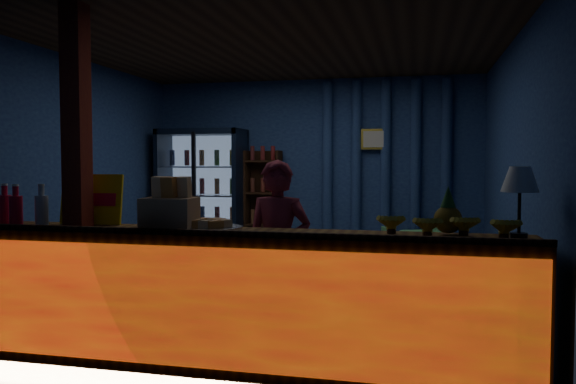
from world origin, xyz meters
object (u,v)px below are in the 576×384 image
Objects in this scene: shopkeeper at (278,253)px; table_lamp at (520,182)px; green_chair at (415,253)px; pastry_tray at (209,226)px.

table_lamp is at bearing -11.20° from shopkeeper.
shopkeeper is 3.18× the size of table_lamp.
pastry_tray is (-1.43, -3.26, 0.65)m from green_chair.
green_chair is 1.49× the size of pastry_tray.
shopkeeper reaches higher than table_lamp.
shopkeeper is at bearing 49.20° from pastry_tray.
pastry_tray reaches higher than green_chair.
table_lamp reaches higher than green_chair.
table_lamp is at bearing 0.51° from pastry_tray.
shopkeeper is 0.65m from pastry_tray.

